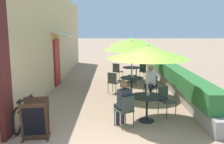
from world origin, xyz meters
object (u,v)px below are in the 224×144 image
Objects in this scene: seated_patron_near_right at (123,101)px; cafe_chair_far_back at (143,70)px; cafe_chair_mid_right at (151,85)px; bicycle_leaning at (24,113)px; seated_patron_mid_right at (150,81)px; patio_umbrella_near at (148,52)px; menu_board at (35,120)px; patio_table_far at (131,71)px; patio_table_mid at (131,82)px; cafe_chair_near_right at (125,109)px; cafe_chair_mid_left at (113,81)px; cafe_chair_far_left at (117,70)px; cafe_chair_near_left at (165,99)px; coffee_cup_mid at (133,76)px; cafe_chair_far_right at (133,74)px; coffee_cup_near at (148,94)px; patio_table_near at (146,102)px; patio_umbrella_mid at (132,45)px; patio_umbrella_far at (131,42)px.

seated_patron_near_right is 1.44× the size of cafe_chair_far_back.
bicycle_leaning is at bearing 66.65° from cafe_chair_mid_right.
patio_umbrella_near is at bearing 110.48° from seated_patron_mid_right.
cafe_chair_mid_right is 4.73m from menu_board.
seated_patron_near_right is 5.62m from patio_table_far.
patio_table_mid is 1.00× the size of cafe_chair_far_back.
cafe_chair_mid_left is at bearing 63.23° from cafe_chair_near_right.
cafe_chair_far_left is at bearing 99.66° from patio_table_mid.
cafe_chair_near_left is 4.02m from bicycle_leaning.
cafe_chair_mid_right is 1.00× the size of patio_table_far.
seated_patron_mid_right reaches higher than cafe_chair_near_left.
cafe_chair_near_left is (0.62, 0.47, -1.44)m from patio_umbrella_near.
cafe_chair_near_right is 3.47m from cafe_chair_mid_left.
patio_table_far is (0.14, 2.53, -0.22)m from coffee_cup_mid.
patio_umbrella_near is 5.84m from cafe_chair_far_back.
cafe_chair_far_back is (0.62, 1.20, 0.00)m from cafe_chair_far_right.
cafe_chair_far_back is (1.31, 6.00, -0.17)m from seated_patron_near_right.
patio_table_mid is at bearing 50.92° from cafe_chair_near_right.
cafe_chair_mid_left is 1.00× the size of cafe_chair_mid_right.
cafe_chair_far_back reaches higher than coffee_cup_near.
seated_patron_mid_right is 4.55m from bicycle_leaning.
cafe_chair_near_right reaches higher than patio_table_near.
cafe_chair_near_left and cafe_chair_near_right have the same top height.
patio_table_far is at bearing 57.83° from menu_board.
patio_table_mid and patio_table_far have the same top height.
coffee_cup_mid is 0.05× the size of bicycle_leaning.
seated_patron_near_right is 3.31m from patio_umbrella_mid.
patio_umbrella_mid is 2.54× the size of cafe_chair_far_back.
coffee_cup_near is (0.05, 0.09, 0.22)m from patio_table_near.
cafe_chair_mid_right is 1.00× the size of cafe_chair_far_back.
cafe_chair_far_left is 1.00× the size of cafe_chair_far_back.
patio_umbrella_near is 3.69m from bicycle_leaning.
cafe_chair_mid_left reaches higher than patio_table_mid.
cafe_chair_near_right is at bearing -53.64° from cafe_chair_mid_left.
cafe_chair_far_left reaches higher than patio_table_near.
cafe_chair_mid_left is (-0.70, 0.34, -1.44)m from patio_umbrella_mid.
coffee_cup_near is at bearing -49.23° from cafe_chair_far_left.
patio_table_mid is 3.10m from cafe_chair_far_back.
patio_umbrella_near is 2.92m from coffee_cup_mid.
coffee_cup_mid is 0.10× the size of cafe_chair_far_left.
patio_umbrella_mid is 1.19m from coffee_cup_mid.
menu_board is at bearing 77.57° from cafe_chair_mid_right.
patio_table_mid is 0.78m from cafe_chair_mid_left.
patio_umbrella_mid reaches higher than cafe_chair_far_right.
cafe_chair_far_left is at bearing 58.56° from seated_patron_near_right.
seated_patron_near_right reaches higher than coffee_cup_near.
patio_umbrella_mid is at bearing 47.14° from menu_board.
patio_table_far is 1.40m from patio_umbrella_far.
bicycle_leaning is (-2.62, 0.00, -0.32)m from seated_patron_near_right.
seated_patron_mid_right is 0.56× the size of patio_umbrella_far.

